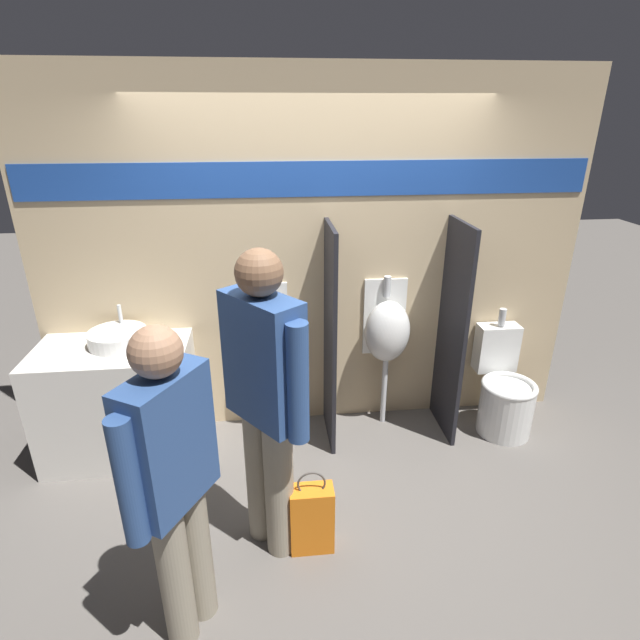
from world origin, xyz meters
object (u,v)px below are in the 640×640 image
cell_phone (152,354)px  urinal_near_counter (267,336)px  urinal_far (387,331)px  person_in_vest (174,480)px  sink_basin (118,338)px  toilet (504,394)px  person_with_lanyard (265,397)px  shopping_bag (312,518)px

cell_phone → urinal_near_counter: size_ratio=0.11×
urinal_far → person_in_vest: person_in_vest is taller
sink_basin → cell_phone: size_ratio=2.86×
sink_basin → urinal_far: bearing=3.6°
sink_basin → person_in_vest: person_in_vest is taller
sink_basin → cell_phone: bearing=-34.8°
toilet → person_with_lanyard: 2.21m
sink_basin → toilet: 2.96m
urinal_near_counter → person_with_lanyard: (-0.01, -1.16, 0.18)m
urinal_far → shopping_bag: urinal_far is taller
urinal_near_counter → toilet: size_ratio=1.30×
urinal_far → shopping_bag: 1.55m
person_with_lanyard → shopping_bag: bearing=-148.2°
cell_phone → person_with_lanyard: 1.15m
person_in_vest → shopping_bag: person_in_vest is taller
sink_basin → person_with_lanyard: person_with_lanyard is taller
cell_phone → urinal_far: 1.73m
sink_basin → toilet: size_ratio=0.42×
cell_phone → person_with_lanyard: (0.76, -0.85, 0.13)m
person_with_lanyard → shopping_bag: 0.81m
urinal_near_counter → urinal_far: bearing=0.0°
toilet → person_in_vest: (-2.28, -1.45, 0.59)m
urinal_near_counter → shopping_bag: urinal_near_counter is taller
person_with_lanyard → shopping_bag: size_ratio=3.27×
sink_basin → urinal_near_counter: bearing=6.8°
person_with_lanyard → cell_phone: bearing=3.3°
urinal_near_counter → urinal_far: same height
urinal_near_counter → urinal_far: (0.93, 0.00, 0.00)m
cell_phone → urinal_far: size_ratio=0.11×
urinal_near_counter → toilet: (1.86, -0.20, -0.51)m
toilet → person_in_vest: person_in_vest is taller
sink_basin → cell_phone: sink_basin is taller
cell_phone → urinal_near_counter: (0.78, 0.31, -0.05)m
cell_phone → person_in_vest: bearing=-75.1°
urinal_far → cell_phone: bearing=-169.7°
person_in_vest → shopping_bag: (0.64, 0.41, -0.68)m
cell_phone → person_in_vest: (0.36, -1.34, 0.04)m
sink_basin → toilet: bearing=-1.5°
urinal_near_counter → person_in_vest: (-0.42, -1.65, 0.09)m
sink_basin → person_with_lanyard: (1.03, -1.04, 0.08)m
toilet → person_with_lanyard: size_ratio=0.53×
urinal_far → toilet: (0.93, -0.20, -0.51)m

